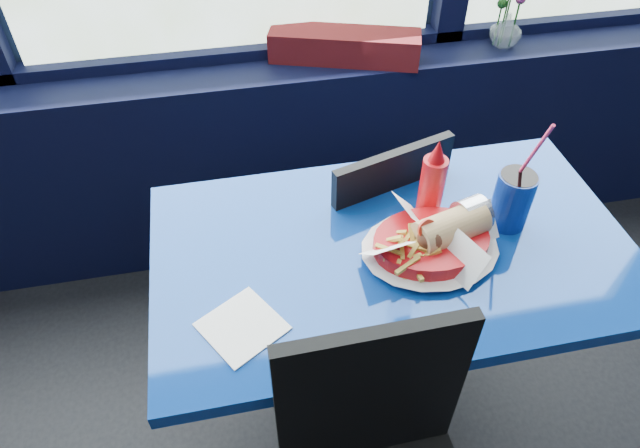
{
  "coord_description": "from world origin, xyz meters",
  "views": [
    {
      "loc": [
        -0.08,
        1.07,
        1.79
      ],
      "look_at": [
        0.11,
        1.98,
        0.88
      ],
      "focal_mm": 32.0,
      "sensor_mm": 36.0,
      "label": 1
    }
  ],
  "objects_px": {
    "planter_box": "(344,46)",
    "food_basket": "(434,241)",
    "ketchup_bottle": "(432,184)",
    "near_table": "(388,292)",
    "soda_cup": "(512,199)",
    "flower_vase": "(507,26)",
    "chair_near_back": "(385,223)"
  },
  "relations": [
    {
      "from": "chair_near_back",
      "to": "planter_box",
      "type": "xyz_separation_m",
      "value": [
        -0.02,
        0.53,
        0.35
      ]
    },
    {
      "from": "near_table",
      "to": "soda_cup",
      "type": "relative_size",
      "value": 3.63
    },
    {
      "from": "food_basket",
      "to": "soda_cup",
      "type": "bearing_deg",
      "value": 24.88
    },
    {
      "from": "near_table",
      "to": "soda_cup",
      "type": "xyz_separation_m",
      "value": [
        0.31,
        0.03,
        0.26
      ]
    },
    {
      "from": "chair_near_back",
      "to": "food_basket",
      "type": "distance_m",
      "value": 0.47
    },
    {
      "from": "planter_box",
      "to": "soda_cup",
      "type": "relative_size",
      "value": 1.57
    },
    {
      "from": "planter_box",
      "to": "ketchup_bottle",
      "type": "xyz_separation_m",
      "value": [
        0.05,
        -0.76,
        0.0
      ]
    },
    {
      "from": "food_basket",
      "to": "soda_cup",
      "type": "relative_size",
      "value": 0.99
    },
    {
      "from": "chair_near_back",
      "to": "soda_cup",
      "type": "distance_m",
      "value": 0.5
    },
    {
      "from": "chair_near_back",
      "to": "flower_vase",
      "type": "height_order",
      "value": "flower_vase"
    },
    {
      "from": "flower_vase",
      "to": "ketchup_bottle",
      "type": "relative_size",
      "value": 1.01
    },
    {
      "from": "chair_near_back",
      "to": "ketchup_bottle",
      "type": "bearing_deg",
      "value": 79.86
    },
    {
      "from": "flower_vase",
      "to": "soda_cup",
      "type": "relative_size",
      "value": 0.72
    },
    {
      "from": "planter_box",
      "to": "food_basket",
      "type": "relative_size",
      "value": 1.57
    },
    {
      "from": "near_table",
      "to": "chair_near_back",
      "type": "xyz_separation_m",
      "value": [
        0.09,
        0.33,
        -0.07
      ]
    },
    {
      "from": "planter_box",
      "to": "soda_cup",
      "type": "distance_m",
      "value": 0.87
    },
    {
      "from": "near_table",
      "to": "planter_box",
      "type": "bearing_deg",
      "value": 85.26
    },
    {
      "from": "soda_cup",
      "to": "food_basket",
      "type": "bearing_deg",
      "value": -164.3
    },
    {
      "from": "flower_vase",
      "to": "ketchup_bottle",
      "type": "bearing_deg",
      "value": -125.86
    },
    {
      "from": "food_basket",
      "to": "soda_cup",
      "type": "xyz_separation_m",
      "value": [
        0.22,
        0.06,
        0.04
      ]
    },
    {
      "from": "ketchup_bottle",
      "to": "near_table",
      "type": "bearing_deg",
      "value": -141.14
    },
    {
      "from": "chair_near_back",
      "to": "ketchup_bottle",
      "type": "distance_m",
      "value": 0.42
    },
    {
      "from": "planter_box",
      "to": "food_basket",
      "type": "height_order",
      "value": "planter_box"
    },
    {
      "from": "near_table",
      "to": "food_basket",
      "type": "relative_size",
      "value": 3.65
    },
    {
      "from": "near_table",
      "to": "flower_vase",
      "type": "height_order",
      "value": "flower_vase"
    },
    {
      "from": "chair_near_back",
      "to": "soda_cup",
      "type": "bearing_deg",
      "value": 108.92
    },
    {
      "from": "food_basket",
      "to": "flower_vase",
      "type": "bearing_deg",
      "value": 66.06
    },
    {
      "from": "soda_cup",
      "to": "chair_near_back",
      "type": "bearing_deg",
      "value": 125.9
    },
    {
      "from": "food_basket",
      "to": "ketchup_bottle",
      "type": "bearing_deg",
      "value": 84.78
    },
    {
      "from": "near_table",
      "to": "flower_vase",
      "type": "relative_size",
      "value": 5.01
    },
    {
      "from": "chair_near_back",
      "to": "planter_box",
      "type": "bearing_deg",
      "value": -104.7
    },
    {
      "from": "planter_box",
      "to": "food_basket",
      "type": "bearing_deg",
      "value": -70.78
    }
  ]
}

